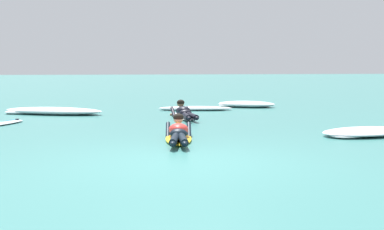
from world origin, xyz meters
name	(u,v)px	position (x,y,z in m)	size (l,w,h in m)	color
ground_plane	(145,109)	(0.00, 10.00, 0.00)	(120.00, 120.00, 0.00)	#387A75
surfer_near	(179,133)	(0.18, 2.34, 0.14)	(0.77, 2.59, 0.55)	yellow
surfer_far	(184,113)	(0.88, 6.69, 0.14)	(0.62, 2.51, 0.53)	silver
whitewater_front	(54,111)	(-2.84, 8.49, 0.10)	(3.25, 2.02, 0.22)	white
whitewater_mid_left	(365,132)	(4.24, 2.57, 0.07)	(2.37, 1.76, 0.15)	white
whitewater_mid_right	(196,108)	(1.61, 9.18, 0.07)	(2.46, 0.87, 0.14)	white
whitewater_back	(247,104)	(3.60, 10.28, 0.10)	(2.24, 1.73, 0.22)	white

